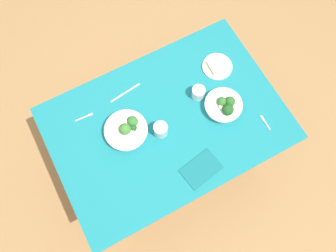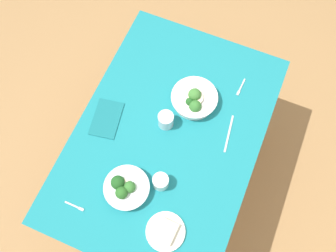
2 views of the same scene
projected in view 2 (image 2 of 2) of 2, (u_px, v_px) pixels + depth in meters
The scene contains 11 objects.
ground_plane at pixel (168, 174), 2.60m from camera, with size 6.00×6.00×0.00m, color #9E7547.
dining_table at pixel (168, 143), 2.02m from camera, with size 1.34×0.92×0.75m.
broccoli_bowl_far at pixel (194, 99), 1.94m from camera, with size 0.24×0.24×0.11m.
broccoli_bowl_near at pixel (126, 188), 1.77m from camera, with size 0.22×0.22×0.10m.
bread_side_plate at pixel (166, 231), 1.71m from camera, with size 0.18×0.18×0.04m.
water_glass_center at pixel (166, 120), 1.89m from camera, with size 0.08×0.08×0.09m, color silver.
water_glass_side at pixel (161, 182), 1.78m from camera, with size 0.08×0.08×0.08m, color silver.
fork_by_far_bowl at pixel (75, 206), 1.77m from camera, with size 0.01×0.10×0.00m.
fork_by_near_bowl at pixel (241, 88), 2.01m from camera, with size 0.11×0.02×0.00m.
table_knife_left at pixel (229, 134), 1.91m from camera, with size 0.21×0.01×0.00m, color #B7B7BC.
napkin_folded_upper at pixel (107, 119), 1.94m from camera, with size 0.21×0.14×0.01m, color #156870.
Camera 2 is at (0.63, 0.27, 2.53)m, focal length 39.82 mm.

